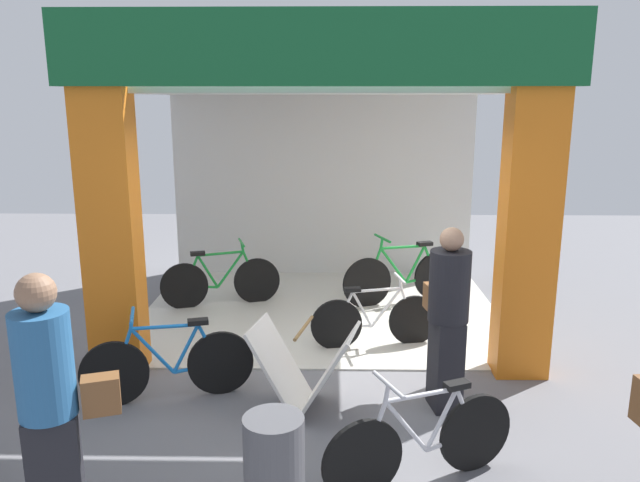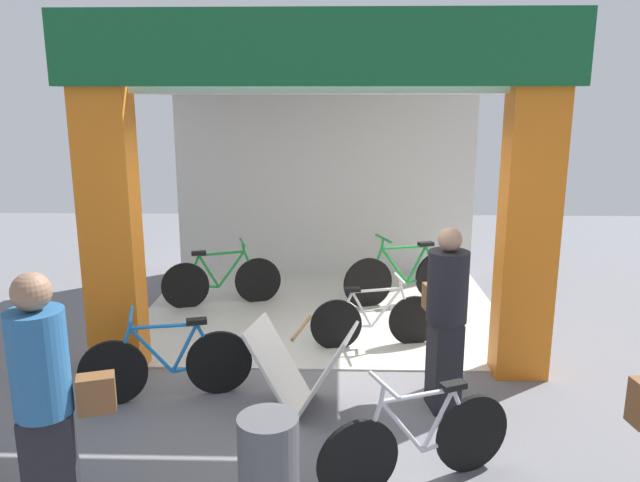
{
  "view_description": "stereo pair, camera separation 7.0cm",
  "coord_description": "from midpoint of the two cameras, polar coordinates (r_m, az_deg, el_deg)",
  "views": [
    {
      "loc": [
        0.11,
        -5.79,
        2.72
      ],
      "look_at": [
        0.0,
        0.89,
        1.15
      ],
      "focal_mm": 34.48,
      "sensor_mm": 36.0,
      "label": 1
    },
    {
      "loc": [
        0.19,
        -5.79,
        2.72
      ],
      "look_at": [
        0.0,
        0.89,
        1.15
      ],
      "focal_mm": 34.48,
      "sensor_mm": 36.0,
      "label": 2
    }
  ],
  "objects": [
    {
      "name": "ground_plane",
      "position": [
        6.4,
        -0.46,
        -11.94
      ],
      "size": [
        17.09,
        17.09,
        0.0
      ],
      "primitive_type": "plane",
      "color": "slate",
      "rests_on": "ground"
    },
    {
      "name": "bicycle_inside_0",
      "position": [
        8.25,
        -9.45,
        -3.68
      ],
      "size": [
        1.53,
        0.53,
        0.87
      ],
      "color": "black",
      "rests_on": "ground"
    },
    {
      "name": "pedestrian_0",
      "position": [
        5.51,
        11.34,
        -6.81
      ],
      "size": [
        0.4,
        0.68,
        1.65
      ],
      "color": "black",
      "rests_on": "ground"
    },
    {
      "name": "trash_bin",
      "position": [
        4.14,
        -4.78,
        -20.9
      ],
      "size": [
        0.39,
        0.39,
        0.8
      ],
      "primitive_type": "cylinder",
      "color": "#4C4C51",
      "rests_on": "ground"
    },
    {
      "name": "bicycle_inside_2",
      "position": [
        6.87,
        4.85,
        -7.28
      ],
      "size": [
        1.43,
        0.4,
        0.8
      ],
      "color": "black",
      "rests_on": "ground"
    },
    {
      "name": "bicycle_parked_1",
      "position": [
        4.64,
        8.99,
        -17.88
      ],
      "size": [
        1.42,
        0.65,
        0.84
      ],
      "color": "black",
      "rests_on": "ground"
    },
    {
      "name": "shop_facade",
      "position": [
        7.56,
        -0.16,
        6.57
      ],
      "size": [
        4.75,
        3.88,
        3.47
      ],
      "color": "beige",
      "rests_on": "ground"
    },
    {
      "name": "bicycle_inside_1",
      "position": [
        8.31,
        7.48,
        -3.27
      ],
      "size": [
        1.62,
        0.65,
        0.94
      ],
      "color": "black",
      "rests_on": "ground"
    },
    {
      "name": "bicycle_parked_0",
      "position": [
        5.88,
        -14.19,
        -11.06
      ],
      "size": [
        1.51,
        0.51,
        0.86
      ],
      "color": "black",
      "rests_on": "ground"
    },
    {
      "name": "sandwich_board_sign",
      "position": [
        5.53,
        -1.87,
        -11.72
      ],
      "size": [
        1.02,
        0.75,
        0.79
      ],
      "color": "silver",
      "rests_on": "ground"
    },
    {
      "name": "pedestrian_2",
      "position": [
        4.15,
        -24.15,
        -13.9
      ],
      "size": [
        0.63,
        0.43,
        1.74
      ],
      "color": "black",
      "rests_on": "ground"
    }
  ]
}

